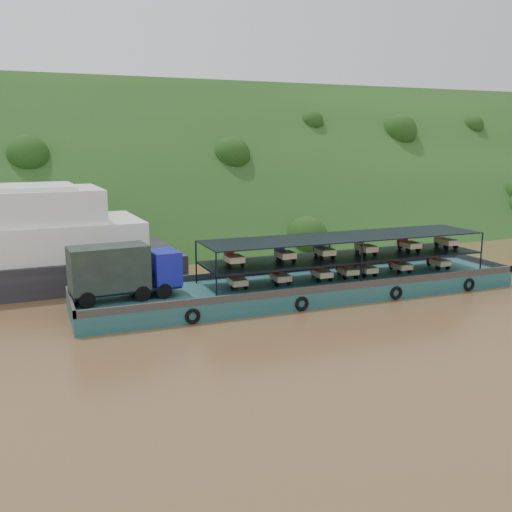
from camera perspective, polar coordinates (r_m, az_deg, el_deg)
name	(u,v)px	position (r m, az deg, el deg)	size (l,w,h in m)	color
ground	(296,303)	(42.77, 4.00, -4.75)	(160.00, 160.00, 0.00)	brown
hillside	(178,233)	(76.08, -7.85, 2.26)	(140.00, 28.00, 28.00)	#163613
cargo_barge	(285,283)	(43.75, 2.94, -2.67)	(35.00, 7.18, 4.98)	#164A4F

